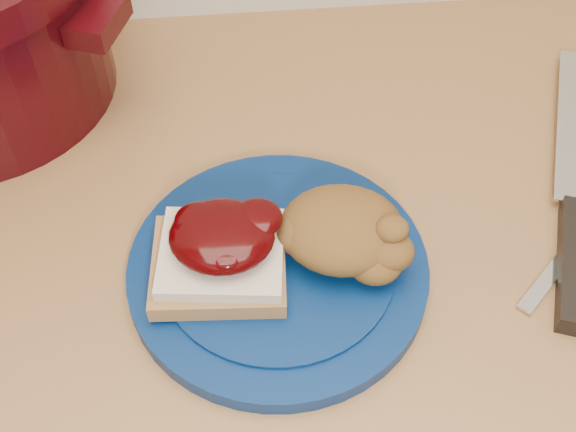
{
  "coord_description": "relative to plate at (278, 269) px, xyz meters",
  "views": [
    {
      "loc": [
        -0.05,
        1.11,
        1.38
      ],
      "look_at": [
        -0.02,
        1.46,
        0.95
      ],
      "focal_mm": 45.0,
      "sensor_mm": 36.0,
      "label": 1
    }
  ],
  "objects": [
    {
      "name": "base_cabinet",
      "position": [
        0.03,
        0.06,
        -0.48
      ],
      "size": [
        4.0,
        0.6,
        0.86
      ],
      "primitive_type": "cube",
      "color": "beige",
      "rests_on": "floor"
    },
    {
      "name": "plate",
      "position": [
        0.0,
        0.0,
        0.0
      ],
      "size": [
        0.28,
        0.28,
        0.02
      ],
      "primitive_type": "cylinder",
      "rotation": [
        0.0,
        0.0,
        -0.17
      ],
      "color": "#051F4F",
      "rests_on": "wood_countertop"
    },
    {
      "name": "sandwich",
      "position": [
        -0.04,
        -0.0,
        0.03
      ],
      "size": [
        0.11,
        0.1,
        0.05
      ],
      "rotation": [
        0.0,
        0.0,
        -0.17
      ],
      "color": "olive",
      "rests_on": "plate"
    },
    {
      "name": "stuffing_mound",
      "position": [
        0.05,
        0.01,
        0.04
      ],
      "size": [
        0.11,
        0.1,
        0.05
      ],
      "primitive_type": "ellipsoid",
      "rotation": [
        0.0,
        0.0,
        -0.17
      ],
      "color": "brown",
      "rests_on": "plate"
    },
    {
      "name": "chef_knife",
      "position": [
        0.25,
        0.02,
        0.0
      ],
      "size": [
        0.15,
        0.33,
        0.02
      ],
      "rotation": [
        0.0,
        0.0,
        1.21
      ],
      "color": "black",
      "rests_on": "wood_countertop"
    },
    {
      "name": "butter_knife",
      "position": [
        0.24,
        0.0,
        -0.0
      ],
      "size": [
        0.12,
        0.12,
        0.0
      ],
      "primitive_type": "cube",
      "rotation": [
        0.0,
        0.0,
        0.76
      ],
      "color": "silver",
      "rests_on": "wood_countertop"
    }
  ]
}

